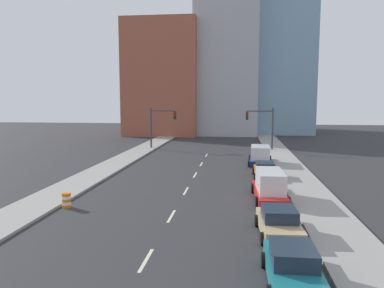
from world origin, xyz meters
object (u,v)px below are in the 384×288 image
at_px(sedan_teal, 293,267).
at_px(box_truck_navy, 260,156).
at_px(traffic_signal_left, 158,123).
at_px(box_truck_red, 270,186).
at_px(sedan_orange, 265,171).
at_px(traffic_signal_right, 265,123).
at_px(traffic_barrel, 66,200).
at_px(sedan_tan, 279,223).

bearing_deg(sedan_teal, box_truck_navy, 88.88).
distance_m(traffic_signal_left, box_truck_navy, 17.67).
relative_size(box_truck_red, sedan_orange, 1.30).
relative_size(traffic_signal_right, traffic_barrel, 6.04).
bearing_deg(traffic_signal_right, traffic_signal_left, 180.00).
height_order(traffic_signal_right, sedan_tan, traffic_signal_right).
relative_size(traffic_signal_left, sedan_tan, 1.29).
bearing_deg(box_truck_navy, traffic_signal_right, 86.89).
bearing_deg(sedan_tan, box_truck_red, 86.10).
xyz_separation_m(traffic_signal_right, sedan_tan, (-1.41, -32.37, -3.03)).
distance_m(sedan_teal, box_truck_navy, 26.39).
distance_m(traffic_signal_left, sedan_tan, 35.09).
bearing_deg(sedan_teal, sedan_orange, 88.64).
xyz_separation_m(traffic_signal_right, box_truck_red, (-1.32, -25.63, -2.70)).
bearing_deg(traffic_signal_left, sedan_tan, -67.84).
distance_m(traffic_signal_right, sedan_orange, 18.50).
xyz_separation_m(sedan_tan, box_truck_red, (0.08, 6.74, 0.33)).
xyz_separation_m(traffic_barrel, sedan_teal, (12.95, -8.57, 0.21)).
bearing_deg(sedan_tan, box_truck_navy, 86.12).
distance_m(traffic_signal_left, traffic_signal_right, 14.59).
bearing_deg(sedan_orange, sedan_teal, -90.83).
height_order(sedan_tan, box_truck_navy, box_truck_navy).
bearing_deg(traffic_signal_left, traffic_barrel, -89.60).
height_order(traffic_signal_right, traffic_barrel, traffic_signal_right).
bearing_deg(sedan_tan, traffic_signal_left, 108.96).
bearing_deg(sedan_orange, traffic_barrel, -140.91).
bearing_deg(sedan_orange, traffic_signal_right, 86.43).
bearing_deg(traffic_barrel, box_truck_navy, 53.39).
distance_m(traffic_barrel, box_truck_red, 13.49).
bearing_deg(sedan_teal, sedan_tan, 89.11).
xyz_separation_m(traffic_signal_left, traffic_signal_right, (14.59, 0.00, 0.00)).
bearing_deg(traffic_barrel, box_truck_red, 14.27).
bearing_deg(box_truck_navy, sedan_tan, -87.87).
distance_m(traffic_signal_right, box_truck_red, 25.81).
xyz_separation_m(sedan_teal, box_truck_red, (0.12, 11.89, 0.31)).
bearing_deg(traffic_signal_left, box_truck_navy, -39.65).
height_order(traffic_signal_left, sedan_orange, traffic_signal_left).
height_order(box_truck_red, box_truck_navy, box_truck_red).
xyz_separation_m(box_truck_red, sedan_orange, (0.17, 7.42, -0.33)).
relative_size(traffic_signal_right, box_truck_red, 0.94).
bearing_deg(traffic_signal_left, sedan_teal, -70.69).
relative_size(sedan_orange, box_truck_navy, 0.79).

